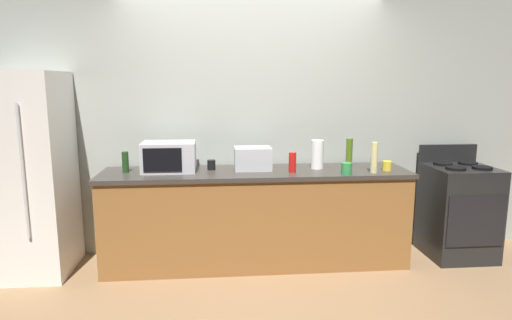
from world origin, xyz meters
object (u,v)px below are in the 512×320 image
(microwave, at_px, (169,157))
(paper_towel_roll, at_px, (317,154))
(bottle_olive_oil, at_px, (349,152))
(bottle_wine, at_px, (125,162))
(mug_black, at_px, (211,165))
(toaster_oven, at_px, (253,158))
(mug_green, at_px, (347,169))
(bottle_vinegar, at_px, (374,158))
(stove_range, at_px, (458,211))
(refrigerator, at_px, (25,175))
(bottle_hot_sauce, at_px, (292,162))
(mug_yellow, at_px, (387,166))

(microwave, height_order, paper_towel_roll, same)
(bottle_olive_oil, bearing_deg, bottle_wine, -177.29)
(bottle_wine, bearing_deg, microwave, 2.05)
(mug_black, bearing_deg, toaster_oven, -3.56)
(mug_black, distance_m, mug_green, 1.24)
(bottle_vinegar, xyz_separation_m, mug_green, (-0.26, -0.04, -0.09))
(mug_black, bearing_deg, mug_green, -14.92)
(toaster_oven, bearing_deg, stove_range, -1.70)
(refrigerator, distance_m, mug_green, 2.85)
(mug_black, bearing_deg, stove_range, -2.00)
(bottle_olive_oil, bearing_deg, stove_range, -7.06)
(refrigerator, bearing_deg, bottle_hot_sauce, -2.56)
(bottle_olive_oil, bearing_deg, microwave, -177.14)
(bottle_vinegar, bearing_deg, mug_black, 169.04)
(mug_black, height_order, mug_green, mug_green)
(microwave, xyz_separation_m, bottle_olive_oil, (1.72, 0.09, 0.00))
(stove_range, bearing_deg, mug_yellow, -172.70)
(paper_towel_roll, height_order, bottle_wine, paper_towel_roll)
(paper_towel_roll, relative_size, bottle_wine, 1.43)
(refrigerator, distance_m, mug_black, 1.64)
(stove_range, relative_size, mug_green, 10.43)
(bottle_hot_sauce, xyz_separation_m, mug_black, (-0.73, 0.19, -0.05))
(bottle_wine, distance_m, mug_black, 0.78)
(paper_towel_roll, distance_m, mug_yellow, 0.65)
(bottle_vinegar, relative_size, bottle_hot_sauce, 1.53)
(mug_green, bearing_deg, bottle_vinegar, 7.97)
(mug_black, bearing_deg, bottle_vinegar, -10.96)
(bottle_hot_sauce, height_order, mug_yellow, bottle_hot_sauce)
(bottle_wine, relative_size, bottle_olive_oil, 0.69)
(bottle_wine, relative_size, mug_yellow, 2.15)
(toaster_oven, xyz_separation_m, bottle_hot_sauce, (0.35, -0.17, -0.01))
(bottle_hot_sauce, height_order, bottle_olive_oil, bottle_olive_oil)
(stove_range, relative_size, mug_yellow, 12.24)
(bottle_vinegar, bearing_deg, bottle_wine, 174.06)
(bottle_hot_sauce, relative_size, mug_green, 1.76)
(refrigerator, distance_m, bottle_hot_sauce, 2.38)
(stove_range, height_order, bottle_wine, bottle_wine)
(refrigerator, distance_m, microwave, 1.26)
(bottle_wine, xyz_separation_m, bottle_olive_oil, (2.10, 0.10, 0.04))
(toaster_oven, bearing_deg, mug_yellow, -7.44)
(stove_range, xyz_separation_m, bottle_wine, (-3.19, 0.03, 0.53))
(refrigerator, relative_size, mug_black, 19.81)
(mug_yellow, relative_size, mug_black, 0.97)
(paper_towel_roll, bearing_deg, stove_range, -2.03)
(stove_range, distance_m, mug_black, 2.46)
(toaster_oven, bearing_deg, bottle_olive_oil, 4.46)
(microwave, distance_m, toaster_oven, 0.77)
(microwave, bearing_deg, paper_towel_roll, 0.09)
(mug_yellow, distance_m, mug_black, 1.63)
(paper_towel_roll, xyz_separation_m, bottle_olive_oil, (0.33, 0.08, 0.00))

